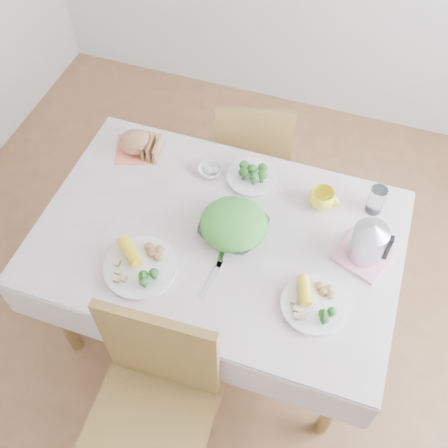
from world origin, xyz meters
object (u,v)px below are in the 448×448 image
(salad_bowl, at_px, (234,229))
(yellow_mug, at_px, (322,199))
(dinner_plate_left, at_px, (141,268))
(electric_kettle, at_px, (369,239))
(chair_near, at_px, (149,431))
(dinner_plate_right, at_px, (314,305))
(dining_table, at_px, (219,281))
(chair_far, at_px, (253,147))

(salad_bowl, bearing_deg, yellow_mug, 40.46)
(dinner_plate_left, distance_m, electric_kettle, 0.90)
(chair_near, distance_m, electric_kettle, 1.12)
(yellow_mug, bearing_deg, salad_bowl, -139.54)
(dinner_plate_right, bearing_deg, yellow_mug, 99.75)
(yellow_mug, bearing_deg, dinner_plate_left, -137.68)
(electric_kettle, bearing_deg, chair_near, -125.41)
(dining_table, xyz_separation_m, chair_far, (-0.08, 0.82, 0.09))
(chair_near, distance_m, salad_bowl, 0.85)
(dining_table, bearing_deg, yellow_mug, 38.42)
(chair_far, relative_size, dinner_plate_right, 3.46)
(yellow_mug, xyz_separation_m, electric_kettle, (0.22, -0.20, 0.08))
(dinner_plate_left, relative_size, yellow_mug, 2.64)
(dining_table, xyz_separation_m, electric_kettle, (0.59, 0.09, 0.51))
(dining_table, height_order, dinner_plate_right, dinner_plate_right)
(chair_near, bearing_deg, dining_table, 86.05)
(salad_bowl, bearing_deg, chair_near, -95.72)
(dining_table, height_order, dinner_plate_left, dinner_plate_left)
(chair_far, xyz_separation_m, yellow_mug, (0.45, -0.53, 0.34))
(dining_table, height_order, salad_bowl, salad_bowl)
(salad_bowl, bearing_deg, dinner_plate_right, -29.65)
(yellow_mug, bearing_deg, chair_near, -110.34)
(chair_near, xyz_separation_m, salad_bowl, (0.08, 0.78, 0.33))
(dinner_plate_left, bearing_deg, chair_near, -66.63)
(dinner_plate_right, xyz_separation_m, electric_kettle, (0.14, 0.29, 0.11))
(dinner_plate_left, xyz_separation_m, dinner_plate_right, (0.69, 0.06, 0.00))
(dinner_plate_left, xyz_separation_m, yellow_mug, (0.60, 0.55, 0.03))
(dinner_plate_right, bearing_deg, chair_near, -130.17)
(dinner_plate_right, bearing_deg, electric_kettle, 64.39)
(chair_far, height_order, salad_bowl, chair_far)
(chair_near, relative_size, dinner_plate_left, 3.47)
(dinner_plate_right, bearing_deg, chair_far, 117.81)
(dining_table, bearing_deg, electric_kettle, 8.69)
(dining_table, relative_size, dinner_plate_left, 4.77)
(chair_far, bearing_deg, salad_bowl, 85.29)
(yellow_mug, relative_size, electric_kettle, 0.57)
(dinner_plate_right, bearing_deg, dinner_plate_left, -174.91)
(yellow_mug, bearing_deg, dinner_plate_right, -80.25)
(chair_near, bearing_deg, dinner_plate_left, 110.90)
(chair_far, height_order, electric_kettle, electric_kettle)
(dining_table, relative_size, dinner_plate_right, 5.46)
(chair_near, height_order, yellow_mug, chair_near)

